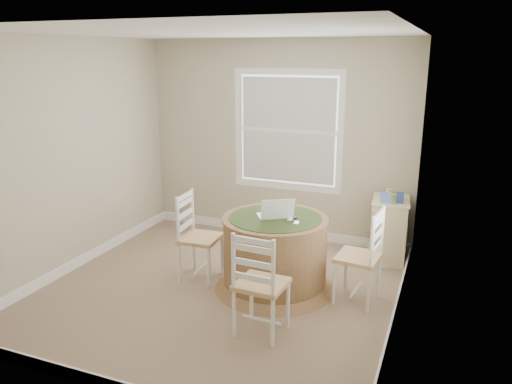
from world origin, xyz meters
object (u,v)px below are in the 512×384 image
at_px(round_table, 275,250).
at_px(chair_left, 200,238).
at_px(corner_chest, 389,230).
at_px(chair_right, 358,257).
at_px(laptop, 275,214).
at_px(chair_near, 262,283).

bearing_deg(round_table, chair_left, 177.28).
bearing_deg(chair_left, corner_chest, -58.40).
xyz_separation_m(round_table, corner_chest, (1.01, 1.22, -0.05)).
relative_size(chair_right, laptop, 2.12).
relative_size(chair_left, laptop, 2.12).
bearing_deg(corner_chest, laptop, -136.10).
bearing_deg(chair_left, chair_near, -131.65).
bearing_deg(round_table, laptop, 96.89).
xyz_separation_m(round_table, laptop, (-0.00, 0.01, 0.39)).
distance_m(round_table, chair_near, 0.90).
height_order(chair_left, laptop, laptop).
xyz_separation_m(chair_left, chair_near, (1.02, -0.80, 0.00)).
xyz_separation_m(laptop, corner_chest, (1.01, 1.21, -0.44)).
relative_size(chair_near, corner_chest, 1.26).
bearing_deg(laptop, chair_left, -25.43).
bearing_deg(chair_right, round_table, -82.06).
xyz_separation_m(chair_near, laptop, (-0.19, 0.89, 0.34)).
distance_m(chair_right, laptop, 0.93).
distance_m(chair_left, chair_near, 1.29).
bearing_deg(laptop, round_table, 73.34).
xyz_separation_m(chair_near, corner_chest, (0.82, 2.10, -0.10)).
relative_size(round_table, chair_near, 1.34).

